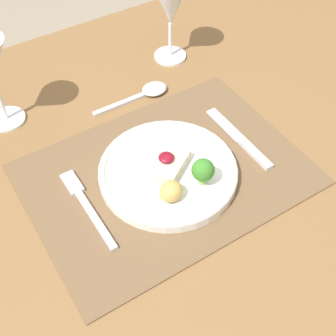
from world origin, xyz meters
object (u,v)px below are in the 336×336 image
dinner_plate (169,171)px  knife (243,142)px  spoon (148,92)px  wine_glass_near (170,6)px  fork (85,203)px

dinner_plate → knife: bearing=-1.3°
spoon → wine_glass_near: 0.18m
dinner_plate → spoon: dinner_plate is taller
knife → wine_glass_near: 0.32m
fork → spoon: (0.23, 0.19, 0.00)m
dinner_plate → spoon: size_ratio=1.45×
fork → knife: bearing=-7.5°
dinner_plate → fork: size_ratio=1.34×
wine_glass_near → spoon: bearing=-141.8°
fork → wine_glass_near: size_ratio=1.02×
wine_glass_near → dinner_plate: bearing=-122.7°
fork → dinner_plate: bearing=-11.2°
spoon → knife: bearing=-74.0°
fork → knife: 0.31m
dinner_plate → spoon: (0.08, 0.21, -0.01)m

